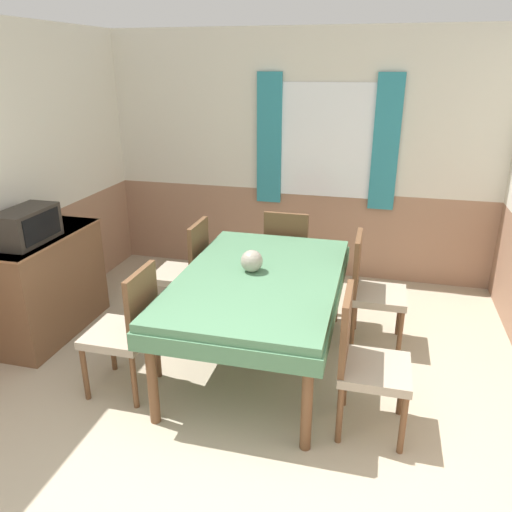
{
  "coord_description": "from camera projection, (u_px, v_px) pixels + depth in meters",
  "views": [
    {
      "loc": [
        0.87,
        -1.67,
        2.25
      ],
      "look_at": [
        0.03,
        1.66,
        0.92
      ],
      "focal_mm": 35.0,
      "sensor_mm": 36.0,
      "label": 1
    }
  ],
  "objects": [
    {
      "name": "chair_left_far",
      "position": [
        186.0,
        268.0,
        4.52
      ],
      "size": [
        0.44,
        0.44,
        0.96
      ],
      "rotation": [
        0.0,
        0.0,
        1.57
      ],
      "color": "brown",
      "rests_on": "ground_plane"
    },
    {
      "name": "chair_left_near",
      "position": [
        128.0,
        327.0,
        3.51
      ],
      "size": [
        0.44,
        0.44,
        0.96
      ],
      "rotation": [
        0.0,
        0.0,
        1.57
      ],
      "color": "brown",
      "rests_on": "ground_plane"
    },
    {
      "name": "wall_back",
      "position": [
        301.0,
        157.0,
        5.34
      ],
      "size": [
        4.56,
        0.09,
        2.6
      ],
      "color": "silver",
      "rests_on": "ground_plane"
    },
    {
      "name": "sideboard",
      "position": [
        48.0,
        284.0,
        4.32
      ],
      "size": [
        0.46,
        1.14,
        0.91
      ],
      "color": "brown",
      "rests_on": "ground_plane"
    },
    {
      "name": "vase",
      "position": [
        252.0,
        261.0,
        3.77
      ],
      "size": [
        0.17,
        0.17,
        0.17
      ],
      "color": "#A39989",
      "rests_on": "dining_table"
    },
    {
      "name": "chair_right_far",
      "position": [
        371.0,
        287.0,
        4.14
      ],
      "size": [
        0.44,
        0.44,
        0.96
      ],
      "rotation": [
        0.0,
        0.0,
        4.71
      ],
      "color": "brown",
      "rests_on": "ground_plane"
    },
    {
      "name": "wall_left",
      "position": [
        14.0,
        185.0,
        4.17
      ],
      "size": [
        0.05,
        4.02,
        2.6
      ],
      "color": "silver",
      "rests_on": "ground_plane"
    },
    {
      "name": "chair_head_window",
      "position": [
        288.0,
        253.0,
        4.88
      ],
      "size": [
        0.44,
        0.44,
        0.96
      ],
      "color": "brown",
      "rests_on": "ground_plane"
    },
    {
      "name": "chair_right_near",
      "position": [
        364.0,
        359.0,
        3.14
      ],
      "size": [
        0.44,
        0.44,
        0.96
      ],
      "rotation": [
        0.0,
        0.0,
        4.71
      ],
      "color": "brown",
      "rests_on": "ground_plane"
    },
    {
      "name": "tv",
      "position": [
        27.0,
        226.0,
        3.95
      ],
      "size": [
        0.29,
        0.53,
        0.28
      ],
      "color": "#2D2823",
      "rests_on": "sideboard"
    },
    {
      "name": "dining_table",
      "position": [
        259.0,
        287.0,
        3.77
      ],
      "size": [
        1.2,
        1.89,
        0.77
      ],
      "color": "#4C7A56",
      "rests_on": "ground_plane"
    }
  ]
}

